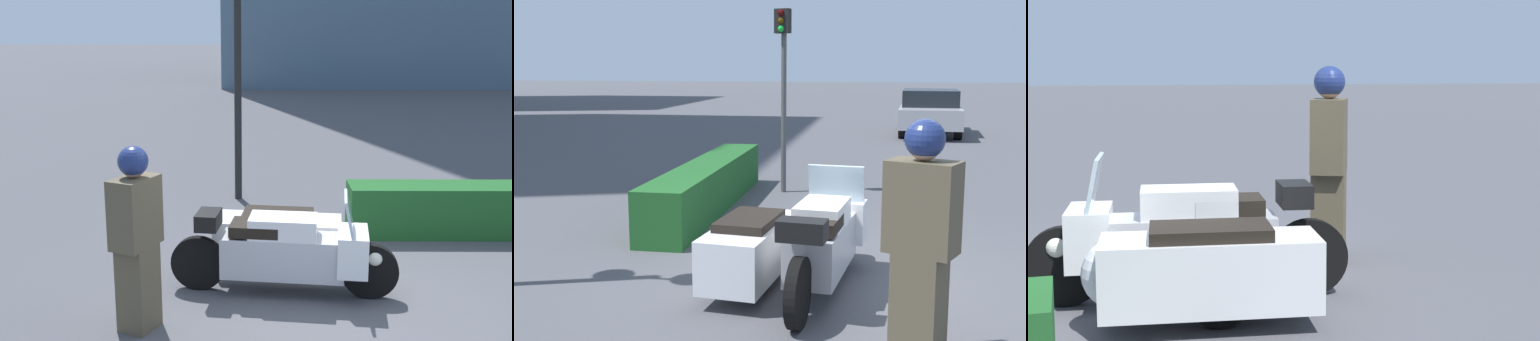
{
  "view_description": "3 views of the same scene",
  "coord_description": "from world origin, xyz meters",
  "views": [
    {
      "loc": [
        -0.62,
        -6.22,
        2.93
      ],
      "look_at": [
        -0.69,
        1.27,
        1.19
      ],
      "focal_mm": 45.0,
      "sensor_mm": 36.0,
      "label": 1
    },
    {
      "loc": [
        -6.39,
        -0.14,
        2.18
      ],
      "look_at": [
        -0.54,
        0.87,
        1.21
      ],
      "focal_mm": 45.0,
      "sensor_mm": 36.0,
      "label": 2
    },
    {
      "loc": [
        0.52,
        6.28,
        1.79
      ],
      "look_at": [
        -1.12,
        0.47,
        1.0
      ],
      "focal_mm": 55.0,
      "sensor_mm": 36.0,
      "label": 3
    }
  ],
  "objects": [
    {
      "name": "ground_plane",
      "position": [
        0.0,
        0.0,
        0.0
      ],
      "size": [
        160.0,
        160.0,
        0.0
      ],
      "primitive_type": "plane",
      "color": "#4C4C51"
    },
    {
      "name": "officer_rider",
      "position": [
        -1.81,
        -0.45,
        0.96
      ],
      "size": [
        0.48,
        0.57,
        1.82
      ],
      "rotation": [
        0.0,
        0.0,
        2.71
      ],
      "color": "brown",
      "rests_on": "ground"
    },
    {
      "name": "twin_lamp_post",
      "position": [
        -1.01,
        4.29,
        3.13
      ],
      "size": [
        0.38,
        1.23,
        3.92
      ],
      "color": "black",
      "rests_on": "ground"
    },
    {
      "name": "police_motorcycle",
      "position": [
        -0.3,
        0.73,
        0.46
      ],
      "size": [
        2.49,
        1.5,
        1.14
      ],
      "rotation": [
        0.0,
        0.0,
        -0.12
      ],
      "color": "black",
      "rests_on": "ground"
    }
  ]
}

